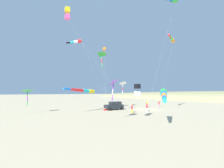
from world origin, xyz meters
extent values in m
plane|color=#C6B58C|center=(0.00, 0.00, 0.00)|extent=(600.00, 600.00, 0.00)
cube|color=black|center=(6.76, -3.60, 0.75)|extent=(4.41, 2.13, 0.84)
cube|color=black|center=(6.42, -3.58, 1.51)|extent=(2.68, 1.79, 0.68)
cylinder|color=black|center=(8.28, -2.77, 0.33)|extent=(0.67, 0.26, 0.66)
cylinder|color=black|center=(8.16, -4.62, 0.33)|extent=(0.67, 0.26, 0.66)
cylinder|color=black|center=(5.36, -2.58, 0.33)|extent=(0.67, 0.26, 0.66)
cylinder|color=black|center=(5.24, -4.43, 0.33)|extent=(0.67, 0.26, 0.66)
cube|color=red|center=(8.99, -3.81, 0.18)|extent=(0.60, 0.40, 0.36)
cube|color=white|center=(8.99, -3.81, 0.39)|extent=(0.62, 0.42, 0.06)
cube|color=#335199|center=(-3.01, -2.59, 0.41)|extent=(0.34, 0.34, 0.82)
cylinder|color=gold|center=(-3.01, -2.59, 1.16)|extent=(0.53, 0.53, 0.68)
sphere|color=#A37551|center=(-3.01, -2.59, 1.63)|extent=(0.26, 0.26, 0.26)
cylinder|color=gold|center=(-3.25, -2.58, 1.67)|extent=(0.36, 0.37, 0.51)
cylinder|color=gold|center=(-3.00, -2.35, 1.67)|extent=(0.36, 0.37, 0.51)
cube|color=#8E6B9E|center=(-6.90, -1.89, 0.36)|extent=(0.29, 0.30, 0.71)
cylinder|color=#B72833|center=(-6.90, -1.89, 1.00)|extent=(0.46, 0.46, 0.59)
sphere|color=#A37551|center=(-6.90, -1.89, 1.41)|extent=(0.22, 0.22, 0.22)
cylinder|color=#B72833|center=(-6.92, -1.68, 1.45)|extent=(0.30, 0.33, 0.45)
cylinder|color=#B72833|center=(-6.70, -1.88, 1.45)|extent=(0.30, 0.33, 0.45)
cube|color=silver|center=(2.85, 2.84, 0.38)|extent=(0.30, 0.33, 0.77)
cylinder|color=#B72833|center=(2.85, 2.84, 1.09)|extent=(0.49, 0.49, 0.64)
sphere|color=beige|center=(2.85, 2.84, 1.53)|extent=(0.24, 0.24, 0.24)
cylinder|color=#B72833|center=(2.81, 3.06, 1.57)|extent=(0.30, 0.37, 0.48)
cylinder|color=#B72833|center=(3.06, 2.87, 1.57)|extent=(0.30, 0.37, 0.48)
cube|color=gold|center=(6.80, 2.62, 0.35)|extent=(0.22, 0.31, 0.71)
cylinder|color=#B72833|center=(6.80, 2.62, 1.00)|extent=(0.41, 0.41, 0.59)
sphere|color=tan|center=(6.80, 2.62, 1.40)|extent=(0.22, 0.22, 0.22)
cylinder|color=#B72833|center=(6.61, 2.70, 1.44)|extent=(0.20, 0.37, 0.44)
cylinder|color=#B72833|center=(6.89, 2.80, 1.44)|extent=(0.20, 0.37, 0.44)
pyramid|color=white|center=(0.97, -7.71, 6.54)|extent=(2.15, 1.43, 0.94)
cylinder|color=black|center=(0.97, -7.64, 6.44)|extent=(0.17, 1.54, 1.04)
cylinder|color=white|center=(0.95, -7.70, 5.88)|extent=(0.22, 0.29, 0.94)
cylinder|color=red|center=(0.97, -7.77, 4.96)|extent=(0.27, 0.24, 0.93)
cylinder|color=white|center=(1.02, -7.79, 4.04)|extent=(0.20, 0.18, 0.92)
cylinder|color=white|center=(-2.81, -4.46, 3.18)|extent=(7.57, 6.37, 6.37)
cube|color=orange|center=(10.28, -2.07, 13.27)|extent=(0.58, 0.58, 0.49)
cube|color=#EF4C93|center=(10.28, -2.07, 12.47)|extent=(0.58, 0.58, 0.49)
cylinder|color=black|center=(10.58, -1.88, 12.87)|extent=(0.02, 0.02, 1.29)
cylinder|color=black|center=(10.09, -1.78, 12.87)|extent=(0.02, 0.02, 1.29)
cylinder|color=black|center=(10.48, -2.36, 12.87)|extent=(0.02, 0.02, 1.29)
cylinder|color=black|center=(9.99, -2.27, 12.87)|extent=(0.02, 0.02, 1.29)
cylinder|color=white|center=(9.07, -3.57, 6.12)|extent=(2.44, 3.01, 12.23)
pyramid|color=green|center=(23.87, -7.20, 4.41)|extent=(2.41, 2.17, 0.55)
cylinder|color=black|center=(23.85, -7.17, 4.29)|extent=(0.93, 1.52, 0.46)
cylinder|color=green|center=(23.89, -7.13, 3.74)|extent=(0.27, 0.29, 0.92)
cylinder|color=purple|center=(23.88, -7.07, 2.84)|extent=(0.27, 0.20, 0.92)
cylinder|color=green|center=(23.88, -7.09, 1.93)|extent=(0.28, 0.27, 0.92)
cylinder|color=white|center=(16.72, -5.15, 2.11)|extent=(14.27, 4.06, 4.22)
cube|color=black|center=(11.21, 8.87, 4.87)|extent=(0.71, 0.71, 0.68)
cube|color=white|center=(11.21, 8.87, 3.79)|extent=(0.71, 0.71, 0.68)
cylinder|color=black|center=(11.54, 9.23, 4.33)|extent=(0.02, 0.02, 1.76)
cylinder|color=black|center=(10.86, 9.19, 4.33)|extent=(0.02, 0.02, 1.76)
cylinder|color=black|center=(11.57, 8.55, 4.33)|extent=(0.02, 0.02, 1.76)
cylinder|color=black|center=(10.89, 8.52, 4.33)|extent=(0.02, 0.02, 1.76)
cylinder|color=white|center=(9.33, 5.01, 1.73)|extent=(3.79, 7.74, 3.46)
pyramid|color=purple|center=(14.90, 7.95, 5.43)|extent=(1.99, 2.11, 0.83)
cylinder|color=black|center=(14.86, 7.99, 5.34)|extent=(1.10, 0.86, 0.92)
cylinder|color=purple|center=(14.86, 7.97, 4.85)|extent=(0.15, 0.18, 0.82)
cylinder|color=white|center=(14.91, 7.94, 4.03)|extent=(0.24, 0.15, 0.83)
cylinder|color=purple|center=(14.96, 7.91, 3.21)|extent=(0.14, 0.20, 0.83)
cylinder|color=white|center=(9.40, 3.49, 2.64)|extent=(10.92, 9.00, 5.28)
pyramid|color=green|center=(13.12, 1.77, 10.92)|extent=(1.97, 1.49, 0.77)
cylinder|color=black|center=(13.11, 1.82, 10.83)|extent=(0.37, 1.32, 0.83)
cylinder|color=green|center=(13.14, 1.83, 10.35)|extent=(0.22, 0.19, 0.80)
cylinder|color=red|center=(13.16, 1.88, 9.57)|extent=(0.20, 0.23, 0.80)
cylinder|color=green|center=(13.12, 1.93, 8.78)|extent=(0.20, 0.22, 0.80)
cylinder|color=white|center=(10.81, -0.98, 5.39)|extent=(4.62, 5.61, 10.77)
cylinder|color=yellow|center=(12.26, -4.30, 4.21)|extent=(1.82, 1.39, 0.93)
cylinder|color=#1EB7C6|center=(13.71, -3.70, 4.31)|extent=(1.77, 1.28, 0.81)
cylinder|color=red|center=(15.17, -3.11, 4.41)|extent=(1.72, 1.17, 0.70)
cylinder|color=red|center=(16.62, -2.51, 4.51)|extent=(1.67, 1.06, 0.59)
cylinder|color=blue|center=(18.07, -1.91, 4.61)|extent=(1.62, 0.95, 0.47)
cylinder|color=white|center=(8.10, -1.14, 1.98)|extent=(6.87, 6.92, 3.95)
cylinder|color=orange|center=(-1.07, 6.54, 14.76)|extent=(1.96, 1.41, 0.79)
cylinder|color=green|center=(0.56, 7.33, 14.64)|extent=(1.87, 1.24, 0.61)
cylinder|color=red|center=(2.19, 8.11, 14.52)|extent=(1.78, 1.06, 0.42)
cylinder|color=white|center=(-3.44, 2.71, 7.33)|extent=(3.12, 6.89, 14.65)
cylinder|color=green|center=(10.19, 12.60, 3.99)|extent=(1.31, 1.29, 1.04)
cylinder|color=blue|center=(10.77, 13.07, 3.77)|extent=(1.21, 1.18, 0.93)
cylinder|color=orange|center=(11.35, 13.54, 3.55)|extent=(1.11, 1.06, 0.81)
cylinder|color=blue|center=(11.93, 14.02, 3.34)|extent=(1.01, 0.95, 0.70)
cylinder|color=#1EB7C6|center=(12.51, 14.49, 3.12)|extent=(0.91, 0.84, 0.59)
cylinder|color=white|center=(8.26, 8.71, 1.94)|extent=(3.30, 7.31, 3.89)
cylinder|color=green|center=(2.66, 9.45, 20.60)|extent=(1.59, 0.94, 1.18)
cylinder|color=white|center=(1.38, 5.12, 10.27)|extent=(1.21, 8.62, 20.54)
cube|color=yellow|center=(19.27, 1.32, 17.32)|extent=(0.80, 0.80, 0.73)
cube|color=#EF4C93|center=(19.27, 1.32, 16.16)|extent=(0.80, 0.80, 0.73)
cylinder|color=black|center=(19.67, 1.64, 16.74)|extent=(0.02, 0.02, 1.90)
cylinder|color=black|center=(18.94, 1.72, 16.74)|extent=(0.02, 0.02, 1.90)
cylinder|color=black|center=(19.60, 0.92, 16.74)|extent=(0.02, 0.02, 1.90)
cylinder|color=black|center=(18.87, 0.99, 16.74)|extent=(0.02, 0.02, 1.90)
cylinder|color=white|center=(13.14, 1.82, 7.90)|extent=(12.27, 1.02, 15.79)
cylinder|color=red|center=(12.83, -9.83, 16.59)|extent=(1.22, 0.97, 1.04)
cylinder|color=white|center=(13.70, -9.96, 16.34)|extent=(1.16, 0.82, 0.89)
cylinder|color=#1EB7C6|center=(14.57, -10.10, 16.08)|extent=(1.09, 0.67, 0.75)
cylinder|color=black|center=(15.44, -10.23, 15.83)|extent=(1.03, 0.51, 0.61)
cylinder|color=white|center=(9.06, -8.04, 8.26)|extent=(6.67, 3.44, 16.52)
camera|label=1|loc=(26.46, 24.97, 4.00)|focal=24.18mm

